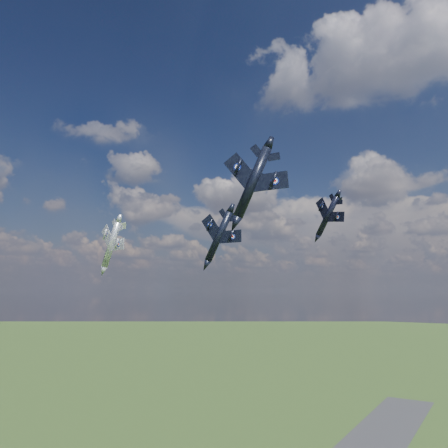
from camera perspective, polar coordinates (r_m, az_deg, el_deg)
The scene contains 4 objects.
jet_lead_navy at distance 87.22m, azimuth -0.67°, elevation -1.62°, with size 10.61×14.79×3.06m, color black, non-canonical shape.
jet_right_navy at distance 58.65m, azimuth 3.76°, elevation 5.46°, with size 9.96×13.88×2.87m, color black, non-canonical shape.
jet_high_navy at distance 108.99m, azimuth 13.39°, elevation 1.03°, with size 10.40×14.50×3.00m, color black, non-canonical shape.
jet_left_silver at distance 112.00m, azimuth -14.51°, elevation -2.59°, with size 11.93×16.64×3.44m, color #9A9DA4, non-canonical shape.
Camera 1 is at (54.93, -62.53, 68.97)m, focal length 35.00 mm.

